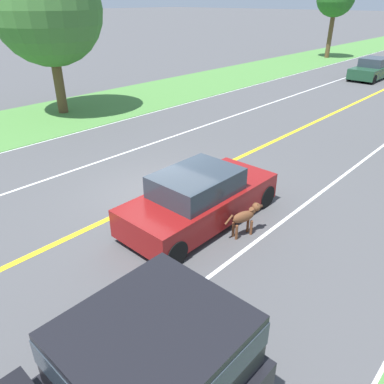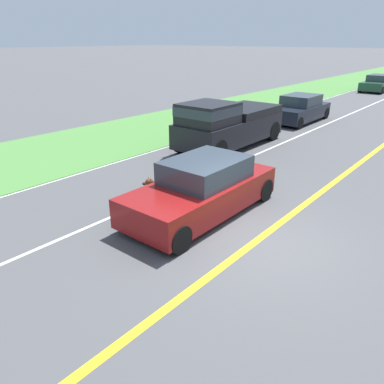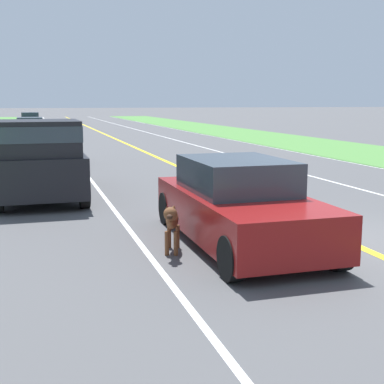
{
  "view_description": "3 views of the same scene",
  "coord_description": "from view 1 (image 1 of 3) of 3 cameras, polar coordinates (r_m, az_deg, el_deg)",
  "views": [
    {
      "loc": [
        7.42,
        -6.71,
        5.24
      ],
      "look_at": [
        1.8,
        -0.58,
        0.93
      ],
      "focal_mm": 35.0,
      "sensor_mm": 36.0,
      "label": 1
    },
    {
      "loc": [
        -3.58,
        6.66,
        4.23
      ],
      "look_at": [
        1.59,
        0.39,
        0.9
      ],
      "focal_mm": 35.0,
      "sensor_mm": 36.0,
      "label": 2
    },
    {
      "loc": [
        5.18,
        8.02,
        2.42
      ],
      "look_at": [
        2.51,
        -0.96,
        0.82
      ],
      "focal_mm": 50.0,
      "sensor_mm": 36.0,
      "label": 3
    }
  ],
  "objects": [
    {
      "name": "grass_verge_left",
      "position": [
        19.39,
        -25.69,
        9.08
      ],
      "size": [
        6.0,
        160.0,
        0.03
      ],
      "primitive_type": "cube",
      "color": "#4C843D",
      "rests_on": "ground"
    },
    {
      "name": "lane_dash_same_dir",
      "position": [
        9.37,
        10.19,
        -7.07
      ],
      "size": [
        0.1,
        160.0,
        0.01
      ],
      "primitive_type": "cube",
      "color": "white",
      "rests_on": "ground"
    },
    {
      "name": "ground_plane",
      "position": [
        11.29,
        -4.74,
        -0.34
      ],
      "size": [
        400.0,
        400.0,
        0.0
      ],
      "primitive_type": "plane",
      "color": "#4C4C4F"
    },
    {
      "name": "centre_divider_line",
      "position": [
        11.29,
        -4.74,
        -0.33
      ],
      "size": [
        0.18,
        160.0,
        0.01
      ],
      "primitive_type": "cube",
      "color": "yellow",
      "rests_on": "ground"
    },
    {
      "name": "roadside_tree_left_near",
      "position": [
        20.14,
        -21.19,
        24.46
      ],
      "size": [
        5.02,
        5.02,
        7.3
      ],
      "color": "brown",
      "rests_on": "ground"
    },
    {
      "name": "ego_car",
      "position": [
        9.61,
        1.2,
        -0.99
      ],
      "size": [
        1.86,
        4.42,
        1.45
      ],
      "color": "maroon",
      "rests_on": "ground"
    },
    {
      "name": "dog",
      "position": [
        9.21,
        8.21,
        -3.66
      ],
      "size": [
        0.45,
        1.07,
        0.83
      ],
      "rotation": [
        0.0,
        0.0,
        -0.33
      ],
      "color": "brown",
      "rests_on": "ground"
    },
    {
      "name": "oncoming_car",
      "position": [
        31.41,
        25.77,
        16.49
      ],
      "size": [
        1.87,
        4.56,
        1.46
      ],
      "rotation": [
        0.0,
        0.0,
        3.14
      ],
      "color": "#1E472D",
      "rests_on": "ground"
    },
    {
      "name": "lane_dash_oncoming",
      "position": [
        13.85,
        -14.73,
        4.25
      ],
      "size": [
        0.1,
        160.0,
        0.01
      ],
      "primitive_type": "cube",
      "color": "white",
      "rests_on": "ground"
    },
    {
      "name": "lane_edge_line_left",
      "position": [
        16.75,
        -21.5,
        7.25
      ],
      "size": [
        0.14,
        160.0,
        0.01
      ],
      "primitive_type": "cube",
      "color": "white",
      "rests_on": "ground"
    }
  ]
}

